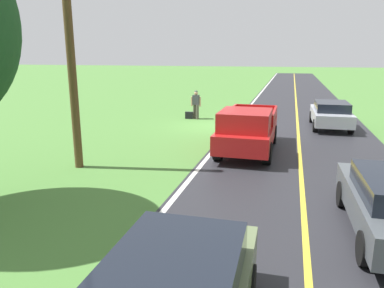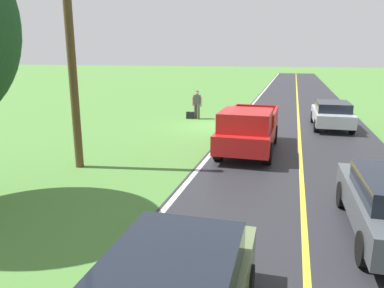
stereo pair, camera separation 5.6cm
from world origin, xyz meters
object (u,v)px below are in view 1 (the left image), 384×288
at_px(pickup_truck_passing, 248,129).
at_px(sedan_near_oncoming, 331,114).
at_px(utility_pole_roadside, 70,50).
at_px(hitchhiker_walking, 196,103).
at_px(suitcase_carried, 189,115).

distance_m(pickup_truck_passing, sedan_near_oncoming, 7.26).
height_order(pickup_truck_passing, utility_pole_roadside, utility_pole_roadside).
bearing_deg(sedan_near_oncoming, utility_pole_roadside, 46.69).
bearing_deg(hitchhiker_walking, suitcase_carried, 14.34).
bearing_deg(sedan_near_oncoming, suitcase_carried, -5.06).
relative_size(suitcase_carried, sedan_near_oncoming, 0.10).
xyz_separation_m(pickup_truck_passing, sedan_near_oncoming, (-3.72, -6.23, -0.21)).
height_order(hitchhiker_walking, utility_pole_roadside, utility_pole_roadside).
distance_m(suitcase_carried, utility_pole_roadside, 11.18).
distance_m(pickup_truck_passing, utility_pole_roadside, 7.17).
relative_size(hitchhiker_walking, pickup_truck_passing, 0.32).
relative_size(pickup_truck_passing, sedan_near_oncoming, 1.22).
bearing_deg(suitcase_carried, hitchhiker_walking, 100.86).
distance_m(suitcase_carried, pickup_truck_passing, 8.24).
bearing_deg(pickup_truck_passing, utility_pole_roadside, 32.70).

